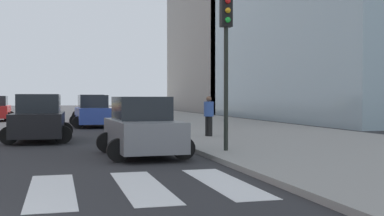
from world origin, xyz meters
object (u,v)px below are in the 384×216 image
Objects in this scene: car_gray_seventh at (142,128)px; fire_hydrant at (139,117)px; car_blue_third at (93,112)px; car_silver_nearest at (88,109)px; car_white_fifth at (92,109)px; traffic_light_near_corner at (226,42)px; car_black_sixth at (39,119)px; pedestrian_waiting_east at (209,114)px.

car_gray_seventh is 4.78× the size of fire_hydrant.
car_blue_third is 5.05× the size of fire_hydrant.
car_silver_nearest is 6.22m from car_white_fifth.
car_silver_nearest is at bearing -93.51° from car_blue_third.
traffic_light_near_corner is (2.66, -29.08, 2.76)m from car_silver_nearest.
car_white_fifth is 1.01× the size of car_black_sixth.
fire_hydrant is at bearing 111.10° from car_white_fifth.
pedestrian_waiting_east is (7.16, -1.12, 0.19)m from car_black_sixth.
car_black_sixth is (-3.21, -15.93, -0.03)m from car_white_fifth.
pedestrian_waiting_east reaches higher than fire_hydrant.
car_blue_third reaches higher than pedestrian_waiting_east.
car_gray_seventh is at bearing 90.18° from car_white_fifth.
car_silver_nearest is 2.35× the size of pedestrian_waiting_east.
car_gray_seventh is at bearing 90.00° from car_blue_third.
car_gray_seventh is at bearing 120.10° from car_black_sixth.
car_gray_seventh is at bearing 88.82° from car_silver_nearest.
car_blue_third reaches higher than car_gray_seventh.
car_silver_nearest is 13.01m from fire_hydrant.
car_black_sixth is at bearing 78.42° from car_white_fifth.
fire_hydrant is (2.86, -0.30, -0.35)m from car_blue_third.
car_black_sixth reaches higher than car_gray_seventh.
car_gray_seventh is (0.45, -16.04, -0.05)m from car_blue_third.
car_black_sixth is 7.25m from pedestrian_waiting_east.
car_white_fifth is 1.07× the size of car_gray_seventh.
fire_hydrant is at bearing 172.45° from car_blue_third.
traffic_light_near_corner is at bearing -89.28° from fire_hydrant.
traffic_light_near_corner is (5.97, -6.92, 2.69)m from car_black_sixth.
car_silver_nearest is 12.49m from car_blue_third.
car_white_fifth is at bearing -94.43° from car_blue_third.
car_gray_seventh is (0.14, -22.30, -0.08)m from car_white_fifth.
car_black_sixth is 0.91× the size of traffic_light_near_corner.
car_white_fifth is 5.14× the size of fire_hydrant.
car_white_fifth reaches higher than car_blue_third.
car_black_sixth is at bearing -64.39° from car_gray_seventh.
traffic_light_near_corner is at bearing 98.86° from car_blue_third.
car_blue_third is 1.00× the size of car_black_sixth.
car_black_sixth reaches higher than car_silver_nearest.
car_gray_seventh reaches higher than car_silver_nearest.
car_blue_third is at bearing 174.06° from fire_hydrant.
car_silver_nearest is 0.90× the size of car_white_fifth.
car_white_fifth reaches higher than pedestrian_waiting_east.
traffic_light_near_corner is at bearing -36.29° from pedestrian_waiting_east.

